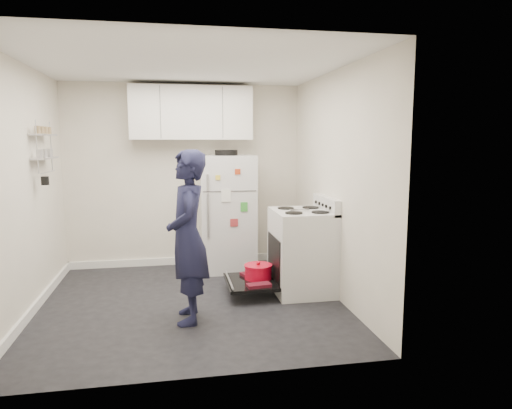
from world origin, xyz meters
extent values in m
cube|color=black|center=(0.00, 0.00, 0.00)|extent=(3.20, 3.20, 0.01)
cube|color=white|center=(0.00, 0.00, 2.50)|extent=(3.20, 3.20, 0.01)
cube|color=beige|center=(0.00, 1.60, 1.25)|extent=(3.20, 0.01, 2.50)
cube|color=beige|center=(0.00, -1.60, 1.25)|extent=(3.20, 0.01, 2.50)
cube|color=beige|center=(-1.60, 0.00, 1.25)|extent=(0.01, 3.20, 2.50)
cube|color=beige|center=(1.60, 0.00, 1.25)|extent=(0.01, 3.20, 2.50)
cube|color=white|center=(-1.59, 0.00, 0.05)|extent=(0.03, 3.20, 0.10)
cube|color=white|center=(0.00, 1.59, 0.05)|extent=(3.20, 0.03, 0.10)
cube|color=silver|center=(1.28, 0.15, 0.46)|extent=(0.65, 0.76, 0.92)
cube|color=black|center=(1.21, 0.15, 0.40)|extent=(0.53, 0.60, 0.52)
cube|color=orange|center=(1.48, 0.15, 0.40)|extent=(0.02, 0.56, 0.46)
cylinder|color=black|center=(1.26, 0.15, 0.22)|extent=(0.34, 0.34, 0.02)
cube|color=silver|center=(1.56, 0.15, 1.01)|extent=(0.08, 0.76, 0.18)
cube|color=silver|center=(1.28, 0.15, 0.94)|extent=(0.65, 0.76, 0.03)
cube|color=#B2B2B7|center=(1.23, 0.10, 0.97)|extent=(0.22, 0.03, 0.01)
cube|color=black|center=(0.68, 0.15, 0.14)|extent=(0.55, 0.70, 0.03)
cylinder|color=#B2B2B7|center=(0.43, 0.15, 0.18)|extent=(0.02, 0.66, 0.02)
cylinder|color=red|center=(0.77, 0.21, 0.23)|extent=(0.31, 0.31, 0.14)
cylinder|color=red|center=(0.77, 0.21, 0.32)|extent=(0.32, 0.32, 0.02)
sphere|color=red|center=(0.77, 0.21, 0.35)|extent=(0.04, 0.04, 0.04)
cube|color=maroon|center=(0.73, -0.09, 0.18)|extent=(0.27, 0.16, 0.04)
cube|color=maroon|center=(0.73, 0.36, 0.18)|extent=(0.29, 0.21, 0.04)
cube|color=silver|center=(0.54, 1.25, 0.77)|extent=(0.72, 0.70, 1.54)
cube|color=#4C4C4C|center=(0.54, 0.90, 1.10)|extent=(0.68, 0.01, 0.01)
cube|color=#B2B2B7|center=(0.26, 0.88, 1.22)|extent=(0.03, 0.03, 0.20)
cube|color=#B2B2B7|center=(0.26, 0.88, 0.80)|extent=(0.03, 0.03, 0.55)
cylinder|color=black|center=(0.54, 1.25, 1.58)|extent=(0.30, 0.30, 0.07)
cube|color=#A72F32|center=(0.59, 0.89, 0.70)|extent=(0.10, 0.01, 0.10)
cube|color=white|center=(0.49, 0.89, 1.05)|extent=(0.12, 0.01, 0.16)
cube|color=yellow|center=(0.39, 0.89, 1.28)|extent=(0.06, 0.01, 0.06)
cube|color=#B83815|center=(0.64, 0.89, 1.35)|extent=(0.07, 0.01, 0.07)
cube|color=green|center=(0.72, 0.89, 0.90)|extent=(0.09, 0.01, 0.12)
cube|color=silver|center=(0.10, 1.43, 2.10)|extent=(1.60, 0.33, 0.70)
cube|color=#B2B2B7|center=(-1.52, 0.50, 1.80)|extent=(0.14, 0.60, 0.02)
cube|color=#B2B2B7|center=(-1.52, 0.50, 1.55)|extent=(0.14, 0.60, 0.02)
cylinder|color=black|center=(-1.49, 0.32, 1.32)|extent=(0.08, 0.08, 0.09)
imported|color=#181936|center=(-0.04, -0.48, 0.83)|extent=(0.40, 0.60, 1.66)
camera|label=1|loc=(-0.18, -4.78, 1.74)|focal=32.00mm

